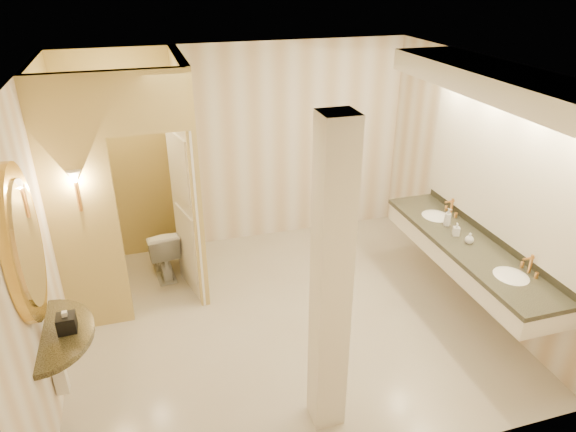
% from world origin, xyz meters
% --- Properties ---
extents(floor, '(4.50, 4.50, 0.00)m').
position_xyz_m(floor, '(0.00, 0.00, 0.00)').
color(floor, beige).
rests_on(floor, ground).
extents(ceiling, '(4.50, 4.50, 0.00)m').
position_xyz_m(ceiling, '(0.00, 0.00, 2.70)').
color(ceiling, white).
rests_on(ceiling, wall_back).
extents(wall_back, '(4.50, 0.02, 2.70)m').
position_xyz_m(wall_back, '(0.00, 2.00, 1.35)').
color(wall_back, white).
rests_on(wall_back, floor).
extents(wall_front, '(4.50, 0.02, 2.70)m').
position_xyz_m(wall_front, '(0.00, -2.00, 1.35)').
color(wall_front, white).
rests_on(wall_front, floor).
extents(wall_left, '(0.02, 4.00, 2.70)m').
position_xyz_m(wall_left, '(-2.25, 0.00, 1.35)').
color(wall_left, white).
rests_on(wall_left, floor).
extents(wall_right, '(0.02, 4.00, 2.70)m').
position_xyz_m(wall_right, '(2.25, 0.00, 1.35)').
color(wall_right, white).
rests_on(wall_right, floor).
extents(toilet_closet, '(1.50, 1.55, 2.70)m').
position_xyz_m(toilet_closet, '(-1.12, 0.97, 1.39)').
color(toilet_closet, '#E4C877').
rests_on(toilet_closet, floor).
extents(wall_sconce, '(0.14, 0.14, 0.42)m').
position_xyz_m(wall_sconce, '(-1.93, 0.43, 1.73)').
color(wall_sconce, '#D79045').
rests_on(wall_sconce, toilet_closet).
extents(vanity, '(0.75, 2.69, 2.09)m').
position_xyz_m(vanity, '(1.98, -0.40, 1.63)').
color(vanity, white).
rests_on(vanity, floor).
extents(console_shelf, '(0.97, 0.97, 1.93)m').
position_xyz_m(console_shelf, '(-2.21, -0.73, 1.34)').
color(console_shelf, black).
rests_on(console_shelf, floor).
extents(pillar, '(0.26, 0.26, 2.70)m').
position_xyz_m(pillar, '(-0.03, -1.41, 1.35)').
color(pillar, white).
rests_on(pillar, floor).
extents(tissue_box, '(0.15, 0.15, 0.15)m').
position_xyz_m(tissue_box, '(-2.04, -0.74, 0.95)').
color(tissue_box, black).
rests_on(tissue_box, console_shelf).
extents(toilet, '(0.45, 0.70, 0.67)m').
position_xyz_m(toilet, '(-1.21, 1.31, 0.34)').
color(toilet, white).
rests_on(toilet, floor).
extents(soap_bottle_a, '(0.08, 0.09, 0.15)m').
position_xyz_m(soap_bottle_a, '(1.90, -0.21, 0.95)').
color(soap_bottle_a, beige).
rests_on(soap_bottle_a, vanity).
extents(soap_bottle_b, '(0.12, 0.12, 0.12)m').
position_xyz_m(soap_bottle_b, '(1.94, -0.41, 0.94)').
color(soap_bottle_b, silver).
rests_on(soap_bottle_b, vanity).
extents(soap_bottle_c, '(0.11, 0.11, 0.21)m').
position_xyz_m(soap_bottle_c, '(1.93, 0.02, 0.98)').
color(soap_bottle_c, '#C6B28C').
rests_on(soap_bottle_c, vanity).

